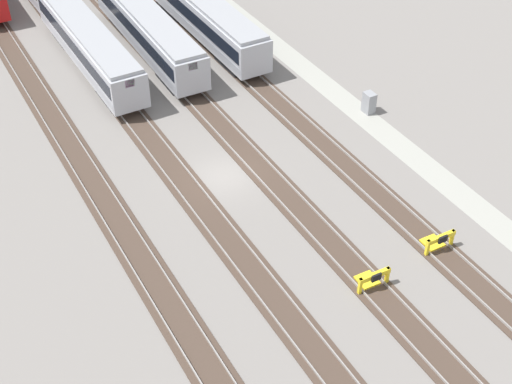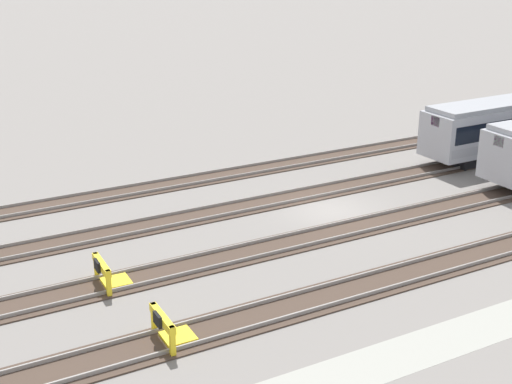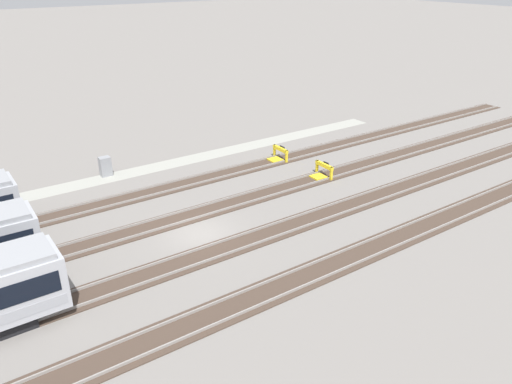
# 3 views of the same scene
# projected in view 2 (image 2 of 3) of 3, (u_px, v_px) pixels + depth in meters

# --- Properties ---
(ground_plane) EXTENTS (400.00, 400.00, 0.00)m
(ground_plane) POSITION_uv_depth(u_px,v_px,m) (330.00, 211.00, 36.90)
(ground_plane) COLOR gray
(rail_track_nearest) EXTENTS (90.00, 2.24, 0.21)m
(rail_track_nearest) POSITION_uv_depth(u_px,v_px,m) (432.00, 267.00, 30.54)
(rail_track_nearest) COLOR #47382D
(rail_track_nearest) RESTS_ON ground
(rail_track_near_inner) EXTENTS (90.00, 2.24, 0.21)m
(rail_track_near_inner) POSITION_uv_depth(u_px,v_px,m) (360.00, 227.00, 34.77)
(rail_track_near_inner) COLOR #47382D
(rail_track_near_inner) RESTS_ON ground
(rail_track_middle) EXTENTS (90.00, 2.24, 0.21)m
(rail_track_middle) POSITION_uv_depth(u_px,v_px,m) (304.00, 195.00, 38.99)
(rail_track_middle) COLOR #47382D
(rail_track_middle) RESTS_ON ground
(rail_track_far_inner) EXTENTS (90.00, 2.24, 0.21)m
(rail_track_far_inner) POSITION_uv_depth(u_px,v_px,m) (258.00, 169.00, 43.22)
(rail_track_far_inner) COLOR #47382D
(rail_track_far_inner) RESTS_ON ground
(bumper_stop_nearest_track) EXTENTS (1.36, 2.00, 1.22)m
(bumper_stop_nearest_track) POSITION_uv_depth(u_px,v_px,m) (169.00, 329.00, 24.88)
(bumper_stop_nearest_track) COLOR yellow
(bumper_stop_nearest_track) RESTS_ON ground
(bumper_stop_near_inner_track) EXTENTS (1.37, 2.01, 1.22)m
(bumper_stop_near_inner_track) POSITION_uv_depth(u_px,v_px,m) (108.00, 275.00, 28.85)
(bumper_stop_near_inner_track) COLOR yellow
(bumper_stop_near_inner_track) RESTS_ON ground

